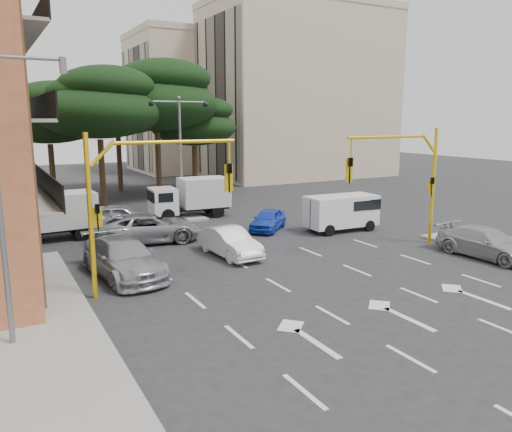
# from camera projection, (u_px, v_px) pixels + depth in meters

# --- Properties ---
(ground) EXTENTS (120.00, 120.00, 0.00)m
(ground) POSITION_uv_depth(u_px,v_px,m) (319.00, 277.00, 20.63)
(ground) COLOR #28282B
(ground) RESTS_ON ground
(sidewalk_left) EXTENTS (5.00, 26.00, 0.15)m
(sidewalk_left) POSITION_uv_depth(u_px,v_px,m) (21.00, 394.00, 11.74)
(sidewalk_left) COLOR gray
(sidewalk_left) RESTS_ON ground
(median_strip) EXTENTS (1.40, 6.00, 0.15)m
(median_strip) POSITION_uv_depth(u_px,v_px,m) (182.00, 213.00, 34.38)
(median_strip) COLOR gray
(median_strip) RESTS_ON ground
(apartment_beige_near) EXTENTS (20.20, 12.15, 18.70)m
(apartment_beige_near) POSITION_uv_depth(u_px,v_px,m) (298.00, 92.00, 55.78)
(apartment_beige_near) COLOR #CAB197
(apartment_beige_near) RESTS_ON ground
(apartment_beige_far) EXTENTS (16.20, 12.15, 16.70)m
(apartment_beige_far) POSITION_uv_depth(u_px,v_px,m) (199.00, 103.00, 62.99)
(apartment_beige_far) COLOR #CAB197
(apartment_beige_far) RESTS_ON ground
(pine_left_near) EXTENTS (9.15, 9.15, 10.23)m
(pine_left_near) POSITION_uv_depth(u_px,v_px,m) (99.00, 102.00, 36.19)
(pine_left_near) COLOR #382616
(pine_left_near) RESTS_ON ground
(pine_center) EXTENTS (9.98, 9.98, 11.16)m
(pine_center) POSITION_uv_depth(u_px,v_px,m) (157.00, 95.00, 40.14)
(pine_center) COLOR #382616
(pine_center) RESTS_ON ground
(pine_left_far) EXTENTS (8.32, 8.32, 9.30)m
(pine_left_far) POSITION_uv_depth(u_px,v_px,m) (49.00, 113.00, 38.35)
(pine_left_far) COLOR #382616
(pine_left_far) RESTS_ON ground
(pine_right) EXTENTS (7.49, 7.49, 8.37)m
(pine_right) POSITION_uv_depth(u_px,v_px,m) (195.00, 121.00, 44.15)
(pine_right) COLOR #382616
(pine_right) RESTS_ON ground
(pine_back) EXTENTS (9.15, 9.15, 10.23)m
(pine_back) POSITION_uv_depth(u_px,v_px,m) (117.00, 105.00, 43.63)
(pine_back) COLOR #382616
(pine_back) RESTS_ON ground
(signal_mast_right) EXTENTS (5.79, 0.37, 6.00)m
(signal_mast_right) POSITION_uv_depth(u_px,v_px,m) (409.00, 171.00, 24.81)
(signal_mast_right) COLOR yellow
(signal_mast_right) RESTS_ON ground
(signal_mast_left) EXTENTS (5.79, 0.37, 6.00)m
(signal_mast_left) POSITION_uv_depth(u_px,v_px,m) (139.00, 190.00, 18.38)
(signal_mast_left) COLOR yellow
(signal_mast_left) RESTS_ON ground
(street_lamp_left) EXTENTS (2.08, 0.20, 8.00)m
(street_lamp_left) POSITION_uv_depth(u_px,v_px,m) (6.00, 184.00, 13.53)
(street_lamp_left) COLOR slate
(street_lamp_left) RESTS_ON sidewalk_left
(street_lamp_center) EXTENTS (4.16, 0.36, 7.77)m
(street_lamp_center) POSITION_uv_depth(u_px,v_px,m) (180.00, 134.00, 33.35)
(street_lamp_center) COLOR slate
(street_lamp_center) RESTS_ON median_strip
(car_white_hatch) EXTENTS (1.71, 4.21, 1.36)m
(car_white_hatch) POSITION_uv_depth(u_px,v_px,m) (230.00, 242.00, 23.74)
(car_white_hatch) COLOR white
(car_white_hatch) RESTS_ON ground
(car_blue_compact) EXTENTS (3.66, 3.55, 1.24)m
(car_blue_compact) POSITION_uv_depth(u_px,v_px,m) (268.00, 220.00, 29.30)
(car_blue_compact) COLOR blue
(car_blue_compact) RESTS_ON ground
(car_silver_wagon) EXTENTS (2.78, 5.64, 1.58)m
(car_silver_wagon) POSITION_uv_depth(u_px,v_px,m) (123.00, 258.00, 20.65)
(car_silver_wagon) COLOR #A1A4A9
(car_silver_wagon) RESTS_ON ground
(car_silver_cross_a) EXTENTS (5.92, 3.41, 1.55)m
(car_silver_cross_a) POSITION_uv_depth(u_px,v_px,m) (148.00, 228.00, 26.38)
(car_silver_cross_a) COLOR gray
(car_silver_cross_a) RESTS_ON ground
(car_silver_cross_b) EXTENTS (4.80, 2.80, 1.53)m
(car_silver_cross_b) POSITION_uv_depth(u_px,v_px,m) (120.00, 217.00, 29.30)
(car_silver_cross_b) COLOR #A1A3A9
(car_silver_cross_b) RESTS_ON ground
(car_silver_parked) EXTENTS (2.23, 4.93, 1.40)m
(car_silver_parked) POSITION_uv_depth(u_px,v_px,m) (487.00, 243.00, 23.47)
(car_silver_parked) COLOR #A8ABB0
(car_silver_parked) RESTS_ON ground
(van_white) EXTENTS (4.30, 2.10, 2.11)m
(van_white) POSITION_uv_depth(u_px,v_px,m) (341.00, 213.00, 29.08)
(van_white) COLOR white
(van_white) RESTS_ON ground
(box_truck_a) EXTENTS (5.26, 2.43, 2.53)m
(box_truck_a) POSITION_uv_depth(u_px,v_px,m) (48.00, 217.00, 26.64)
(box_truck_a) COLOR silver
(box_truck_a) RESTS_ON ground
(box_truck_b) EXTENTS (5.41, 2.59, 2.59)m
(box_truck_b) POSITION_uv_depth(u_px,v_px,m) (190.00, 198.00, 33.03)
(box_truck_b) COLOR white
(box_truck_b) RESTS_ON ground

